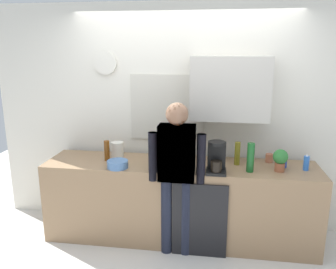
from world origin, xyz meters
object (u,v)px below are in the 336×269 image
at_px(bottle_green_wine, 251,158).
at_px(potted_plant, 280,159).
at_px(coffee_maker, 217,158).
at_px(mixing_bowl, 118,164).
at_px(bottle_clear_soda, 159,153).
at_px(bottle_olive_oil, 237,153).
at_px(bottle_dark_sauce, 213,152).
at_px(cup_terracotta_mug, 269,158).
at_px(person_guest, 177,167).
at_px(person_at_sink, 177,167).
at_px(bottle_amber_beer, 107,151).
at_px(storage_canister, 117,149).
at_px(cup_blue_mug, 283,162).
at_px(dish_soap, 306,163).

bearing_deg(bottle_green_wine, potted_plant, 10.82).
bearing_deg(coffee_maker, mixing_bowl, -178.94).
bearing_deg(bottle_clear_soda, bottle_green_wine, -3.65).
distance_m(bottle_olive_oil, bottle_dark_sauce, 0.30).
bearing_deg(bottle_green_wine, bottle_olive_oil, 121.10).
relative_size(bottle_olive_oil, cup_terracotta_mug, 2.72).
distance_m(bottle_olive_oil, person_guest, 0.71).
relative_size(bottle_olive_oil, person_at_sink, 0.16).
bearing_deg(bottle_amber_beer, cup_terracotta_mug, 6.80).
distance_m(bottle_green_wine, person_at_sink, 0.75).
distance_m(coffee_maker, person_at_sink, 0.41).
bearing_deg(potted_plant, bottle_clear_soda, 179.88).
xyz_separation_m(bottle_green_wine, person_at_sink, (-0.73, -0.17, -0.08)).
height_order(bottle_olive_oil, potted_plant, bottle_olive_oil).
height_order(bottle_green_wine, bottle_dark_sauce, bottle_green_wine).
height_order(bottle_dark_sauce, person_guest, person_guest).
xyz_separation_m(coffee_maker, storage_canister, (-1.13, 0.36, -0.06)).
height_order(potted_plant, storage_canister, potted_plant).
relative_size(coffee_maker, bottle_olive_oil, 1.32).
bearing_deg(person_at_sink, person_guest, 0.00).
bearing_deg(bottle_olive_oil, person_at_sink, -149.07).
xyz_separation_m(bottle_dark_sauce, potted_plant, (0.68, -0.27, 0.04)).
bearing_deg(bottle_green_wine, cup_terracotta_mug, 55.36).
xyz_separation_m(cup_terracotta_mug, person_at_sink, (-0.96, -0.51, 0.02)).
bearing_deg(bottle_dark_sauce, bottle_olive_oil, -26.09).
bearing_deg(bottle_olive_oil, storage_canister, 176.09).
bearing_deg(bottle_amber_beer, bottle_dark_sauce, 9.79).
relative_size(bottle_amber_beer, bottle_clear_soda, 0.82).
bearing_deg(bottle_green_wine, bottle_dark_sauce, 139.46).
relative_size(bottle_dark_sauce, cup_blue_mug, 1.80).
height_order(bottle_green_wine, person_guest, person_guest).
distance_m(bottle_amber_beer, person_at_sink, 0.87).
height_order(bottle_amber_beer, bottle_dark_sauce, bottle_amber_beer).
bearing_deg(bottle_dark_sauce, bottle_amber_beer, -170.21).
bearing_deg(storage_canister, bottle_olive_oil, -3.91).
xyz_separation_m(bottle_green_wine, potted_plant, (0.30, 0.06, -0.02)).
distance_m(cup_terracotta_mug, person_at_sink, 1.09).
distance_m(bottle_clear_soda, mixing_bowl, 0.45).
relative_size(bottle_amber_beer, cup_blue_mug, 2.30).
bearing_deg(coffee_maker, person_at_sink, -166.07).
bearing_deg(dish_soap, bottle_clear_soda, -177.46).
bearing_deg(bottle_clear_soda, coffee_maker, -12.02).
xyz_separation_m(bottle_amber_beer, cup_terracotta_mug, (1.78, 0.21, -0.07)).
relative_size(coffee_maker, dish_soap, 1.83).
xyz_separation_m(cup_terracotta_mug, potted_plant, (0.07, -0.28, 0.09)).
distance_m(bottle_green_wine, cup_terracotta_mug, 0.43).
relative_size(bottle_olive_oil, mixing_bowl, 1.14).
relative_size(coffee_maker, bottle_clear_soda, 1.18).
bearing_deg(person_at_sink, bottle_dark_sauce, 66.31).
bearing_deg(bottle_amber_beer, cup_blue_mug, 1.93).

